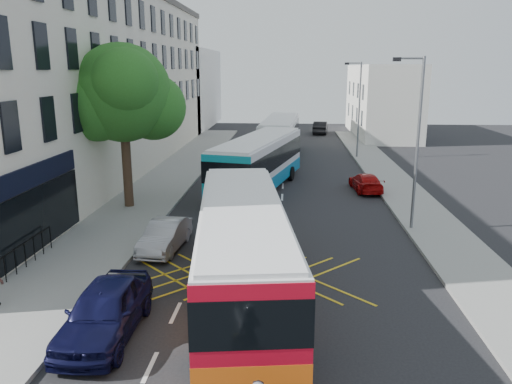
% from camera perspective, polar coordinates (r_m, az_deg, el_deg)
% --- Properties ---
extents(ground, '(120.00, 120.00, 0.00)m').
position_cam_1_polar(ground, '(13.67, 1.86, -19.86)').
color(ground, black).
rests_on(ground, ground).
extents(pavement_left, '(5.00, 70.00, 0.15)m').
position_cam_1_polar(pavement_left, '(28.80, -14.25, -1.66)').
color(pavement_left, gray).
rests_on(pavement_left, ground).
extents(pavement_right, '(3.00, 70.00, 0.15)m').
position_cam_1_polar(pavement_right, '(28.34, 18.27, -2.19)').
color(pavement_right, gray).
rests_on(pavement_right, ground).
extents(terrace_main, '(8.30, 45.00, 13.50)m').
position_cam_1_polar(terrace_main, '(38.61, -18.45, 11.99)').
color(terrace_main, beige).
rests_on(terrace_main, ground).
extents(terrace_far, '(8.00, 20.00, 10.00)m').
position_cam_1_polar(terrace_far, '(67.94, -8.61, 11.59)').
color(terrace_far, silver).
rests_on(terrace_far, ground).
extents(building_right, '(6.00, 18.00, 8.00)m').
position_cam_1_polar(building_right, '(60.42, 14.13, 10.11)').
color(building_right, silver).
rests_on(building_right, ground).
extents(street_tree, '(6.30, 5.70, 8.80)m').
position_cam_1_polar(street_tree, '(27.80, -15.07, 10.77)').
color(street_tree, '#382619').
rests_on(street_tree, pavement_left).
extents(lamp_near, '(1.45, 0.15, 8.00)m').
position_cam_1_polar(lamp_near, '(24.27, 17.82, 6.20)').
color(lamp_near, slate).
rests_on(lamp_near, pavement_right).
extents(lamp_far, '(1.45, 0.15, 8.00)m').
position_cam_1_polar(lamp_far, '(43.86, 11.59, 9.75)').
color(lamp_far, slate).
rests_on(lamp_far, pavement_right).
extents(railings, '(0.08, 5.60, 1.14)m').
position_cam_1_polar(railings, '(20.63, -25.82, -7.02)').
color(railings, black).
rests_on(railings, pavement_left).
extents(bus_near, '(4.23, 12.13, 3.34)m').
position_cam_1_polar(bus_near, '(16.70, -1.58, -6.55)').
color(bus_near, silver).
rests_on(bus_near, ground).
extents(bus_mid, '(5.50, 12.33, 3.38)m').
position_cam_1_polar(bus_mid, '(31.83, 0.31, 3.39)').
color(bus_mid, silver).
rests_on(bus_mid, ground).
extents(bus_far, '(3.54, 12.08, 3.36)m').
position_cam_1_polar(bus_far, '(44.47, 2.77, 6.38)').
color(bus_far, silver).
rests_on(bus_far, ground).
extents(parked_car_blue, '(1.89, 4.66, 1.58)m').
position_cam_1_polar(parked_car_blue, '(15.46, -16.87, -12.85)').
color(parked_car_blue, black).
rests_on(parked_car_blue, ground).
extents(parked_car_silver, '(1.69, 3.96, 1.27)m').
position_cam_1_polar(parked_car_silver, '(21.82, -10.36, -4.92)').
color(parked_car_silver, '#A7A9AF').
rests_on(parked_car_silver, ground).
extents(red_hatchback, '(1.92, 4.03, 1.14)m').
position_cam_1_polar(red_hatchback, '(32.50, 12.44, 1.10)').
color(red_hatchback, '#A10706').
rests_on(red_hatchback, ground).
extents(distant_car_grey, '(2.52, 5.01, 1.36)m').
position_cam_1_polar(distant_car_grey, '(57.28, 2.42, 6.98)').
color(distant_car_grey, '#3E4246').
rests_on(distant_car_grey, ground).
extents(distant_car_dark, '(2.09, 4.63, 1.47)m').
position_cam_1_polar(distant_car_dark, '(60.63, 7.37, 7.32)').
color(distant_car_dark, black).
rests_on(distant_car_dark, ground).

